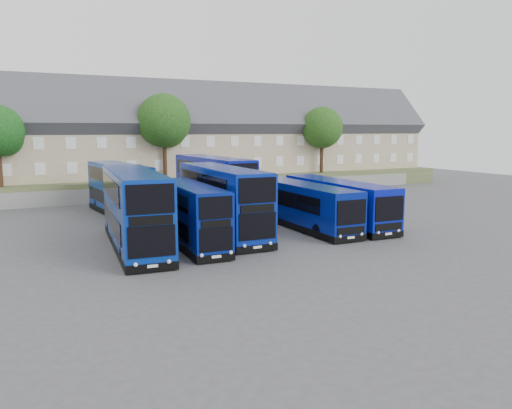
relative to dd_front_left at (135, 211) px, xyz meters
The scene contains 14 objects.
ground 7.53m from the dd_front_left, 25.69° to the right, with size 120.00×120.00×0.00m, color #444549.
retaining_wall 21.93m from the dd_front_left, 72.85° to the left, with size 70.00×0.40×1.50m, color slate.
earth_bank 31.59m from the dd_front_left, 78.21° to the left, with size 80.00×20.00×2.00m, color #43522E.
terrace_row 29.94m from the dd_front_left, 65.16° to the left, with size 66.00×10.40×11.20m.
dd_front_left is the anchor object (origin of this frame).
dd_front_mid 3.48m from the dd_front_left, 13.36° to the right, with size 2.71×9.86×3.88m.
dd_front_right 6.50m from the dd_front_left, 11.23° to the left, with size 3.17×11.97×4.72m.
dd_rear_left 12.87m from the dd_front_left, 82.87° to the left, with size 3.63×11.24×4.39m.
dd_rear_right 14.97m from the dd_front_left, 49.51° to the left, with size 3.27×12.31×4.85m.
coach_east_a 12.95m from the dd_front_left, ahead, with size 2.74×12.18×3.32m.
coach_east_b 16.06m from the dd_front_left, ahead, with size 3.09×12.53×3.40m.
tree_mid 24.75m from the dd_front_left, 69.09° to the left, with size 5.76×5.76×9.18m.
tree_east 36.43m from the dd_front_left, 37.57° to the left, with size 5.12×5.12×8.16m.
tree_far 45.46m from the dd_front_left, 39.97° to the left, with size 5.44×5.44×8.67m.
Camera 1 is at (-13.28, -27.44, 7.32)m, focal length 35.00 mm.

